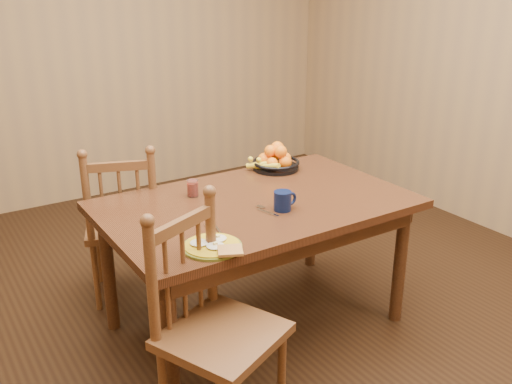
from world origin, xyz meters
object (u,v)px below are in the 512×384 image
chair_far (124,225)px  coffee_mug (283,200)px  dining_table (256,216)px  fruit_bowl (275,161)px  breakfast_plate (213,246)px  chair_near (214,328)px

chair_far → coffee_mug: chair_far is taller
dining_table → chair_far: (-0.49, 0.68, -0.19)m
dining_table → fruit_bowl: fruit_bowl is taller
dining_table → breakfast_plate: (-0.46, -0.37, 0.10)m
chair_near → breakfast_plate: (0.11, 0.19, 0.27)m
coffee_mug → fruit_bowl: fruit_bowl is taller
breakfast_plate → coffee_mug: bearing=20.7°
chair_far → chair_near: bearing=107.3°
chair_far → fruit_bowl: 0.99m
breakfast_plate → fruit_bowl: bearing=41.7°
chair_far → coffee_mug: 1.07m
breakfast_plate → fruit_bowl: 1.13m
dining_table → coffee_mug: bearing=-74.8°
chair_far → chair_near: 1.25m
coffee_mug → fruit_bowl: (0.34, 0.56, 0.00)m
coffee_mug → dining_table: bearing=105.2°
breakfast_plate → fruit_bowl: (0.85, 0.75, 0.04)m
dining_table → fruit_bowl: bearing=44.7°
dining_table → chair_near: chair_near is taller
dining_table → chair_near: (-0.57, -0.56, -0.18)m
chair_far → fruit_bowl: chair_far is taller
fruit_bowl → coffee_mug: bearing=-121.0°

